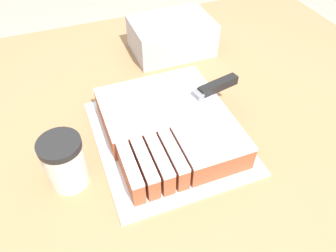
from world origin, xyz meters
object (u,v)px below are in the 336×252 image
(storage_box, at_px, (172,36))
(knife, at_px, (207,91))
(cake_board, at_px, (168,136))
(coffee_cup, at_px, (65,162))
(cake, at_px, (169,124))

(storage_box, bearing_deg, knife, -95.74)
(knife, bearing_deg, cake_board, 6.91)
(cake_board, height_order, coffee_cup, coffee_cup)
(knife, bearing_deg, storage_box, -107.70)
(cake, distance_m, coffee_cup, 0.24)
(knife, height_order, coffee_cup, coffee_cup)
(cake, bearing_deg, knife, 17.43)
(cake_board, bearing_deg, cake, 50.23)
(cake, xyz_separation_m, coffee_cup, (-0.23, -0.05, 0.02))
(cake, xyz_separation_m, storage_box, (0.14, 0.34, 0.01))
(cake, xyz_separation_m, knife, (0.11, 0.03, 0.04))
(cake_board, xyz_separation_m, cake, (0.00, 0.00, 0.03))
(cake, bearing_deg, cake_board, -129.77)
(coffee_cup, relative_size, storage_box, 0.48)
(coffee_cup, bearing_deg, storage_box, 45.88)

